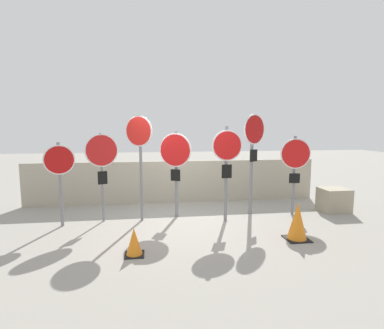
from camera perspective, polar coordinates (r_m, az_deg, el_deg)
The scene contains 12 objects.
ground_plane at distance 7.43m, azimuth -2.15°, elevation -10.52°, with size 40.00×40.00×0.00m, color gray.
fence_back at distance 9.01m, azimuth -3.30°, elevation -3.29°, with size 8.65×0.12×1.25m.
stop_sign_0 at distance 7.29m, azimuth -23.91°, elevation -0.66°, with size 0.64×0.25×1.92m.
stop_sign_1 at distance 7.30m, azimuth -16.82°, elevation 1.46°, with size 0.72×0.32×2.12m.
stop_sign_2 at distance 7.14m, azimuth -9.99°, elevation 3.87°, with size 0.63×0.40×2.52m.
stop_sign_3 at distance 7.37m, azimuth -3.15°, elevation 1.06°, with size 0.75×0.41×2.15m.
stop_sign_4 at distance 7.04m, azimuth 6.62°, elevation 1.33°, with size 0.72×0.15×2.28m.
stop_sign_5 at distance 7.77m, azimuth 11.57°, elevation 3.48°, with size 0.66×0.42×2.58m.
stop_sign_6 at distance 8.02m, azimuth 19.03°, elevation 0.62°, with size 0.77×0.17×2.03m.
traffic_cone_0 at distance 5.55m, azimuth -10.96°, elevation -14.27°, with size 0.34×0.34×0.50m.
traffic_cone_1 at distance 6.47m, azimuth 19.44°, elevation -10.18°, with size 0.46×0.46×0.76m.
storage_crate at distance 8.94m, azimuth 25.42°, elevation -6.10°, with size 0.71×0.63×0.63m.
Camera 1 is at (-0.70, -7.05, 2.26)m, focal length 28.00 mm.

